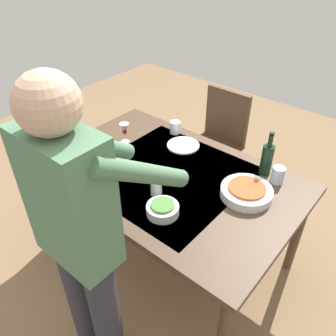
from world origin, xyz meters
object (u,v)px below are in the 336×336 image
at_px(dining_table, 168,182).
at_px(water_cup_near_right, 175,127).
at_px(person_server, 82,236).
at_px(wine_glass_left, 124,130).
at_px(wine_bottle, 267,159).
at_px(water_cup_near_left, 278,175).
at_px(chair_near, 219,136).
at_px(serving_bowl_pasta, 246,192).
at_px(dinner_plate_near, 183,145).
at_px(dinner_plate_far, 78,159).
at_px(side_bowl_salad, 163,209).
at_px(water_cup_far_left, 156,187).

distance_m(dining_table, water_cup_near_right, 0.54).
distance_m(person_server, water_cup_near_right, 1.33).
distance_m(dining_table, wine_glass_left, 0.52).
xyz_separation_m(wine_bottle, water_cup_near_left, (-0.10, 0.03, -0.06)).
height_order(wine_glass_left, water_cup_near_right, wine_glass_left).
height_order(chair_near, water_cup_near_right, chair_near).
bearing_deg(dining_table, person_server, 103.47).
bearing_deg(serving_bowl_pasta, wine_glass_left, 2.03).
bearing_deg(dinner_plate_near, chair_near, -84.14).
relative_size(dinner_plate_near, dinner_plate_far, 1.00).
distance_m(water_cup_near_right, serving_bowl_pasta, 0.83).
xyz_separation_m(dining_table, wine_glass_left, (0.49, -0.10, 0.17)).
bearing_deg(serving_bowl_pasta, wine_bottle, -85.14).
height_order(wine_glass_left, dinner_plate_near, wine_glass_left).
height_order(wine_bottle, side_bowl_salad, wine_bottle).
bearing_deg(person_server, chair_near, -77.34).
bearing_deg(dining_table, water_cup_near_right, -55.80).
height_order(dining_table, water_cup_near_right, water_cup_near_right).
bearing_deg(person_server, serving_bowl_pasta, -107.50).
xyz_separation_m(dining_table, chair_near, (0.19, -0.91, -0.15)).
relative_size(wine_glass_left, side_bowl_salad, 0.84).
bearing_deg(wine_glass_left, water_cup_far_left, 152.49).
xyz_separation_m(water_cup_near_left, water_cup_far_left, (0.48, 0.57, 0.00)).
relative_size(wine_bottle, water_cup_near_right, 3.17).
bearing_deg(person_server, dinner_plate_near, -73.90).
xyz_separation_m(water_cup_far_left, dinner_plate_near, (0.21, -0.52, -0.05)).
xyz_separation_m(dining_table, side_bowl_salad, (-0.21, 0.29, 0.10)).
relative_size(person_server, wine_glass_left, 11.19).
bearing_deg(dinner_plate_far, water_cup_near_right, -110.94).
height_order(dining_table, dinner_plate_near, dinner_plate_near).
distance_m(dining_table, serving_bowl_pasta, 0.51).
distance_m(dining_table, water_cup_far_left, 0.24).
relative_size(chair_near, side_bowl_salad, 5.06).
relative_size(side_bowl_salad, dinner_plate_near, 0.78).
distance_m(chair_near, dinner_plate_far, 1.25).
relative_size(water_cup_far_left, dinner_plate_far, 0.47).
distance_m(wine_bottle, dinner_plate_near, 0.61).
xyz_separation_m(chair_near, water_cup_near_right, (0.10, 0.48, 0.26)).
relative_size(serving_bowl_pasta, dinner_plate_near, 1.30).
bearing_deg(dinner_plate_near, serving_bowl_pasta, 162.48).
xyz_separation_m(wine_bottle, dinner_plate_far, (1.02, 0.67, -0.10)).
relative_size(person_server, water_cup_near_right, 18.09).
bearing_deg(water_cup_far_left, person_server, 100.94).
distance_m(water_cup_near_right, dinner_plate_far, 0.75).
bearing_deg(water_cup_far_left, serving_bowl_pasta, -141.35).
bearing_deg(water_cup_near_left, wine_glass_left, 14.68).
height_order(serving_bowl_pasta, side_bowl_salad, same).
xyz_separation_m(water_cup_near_right, dinner_plate_near, (-0.16, 0.11, -0.04)).
bearing_deg(serving_bowl_pasta, dinner_plate_far, 20.87).
height_order(wine_bottle, water_cup_far_left, wine_bottle).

